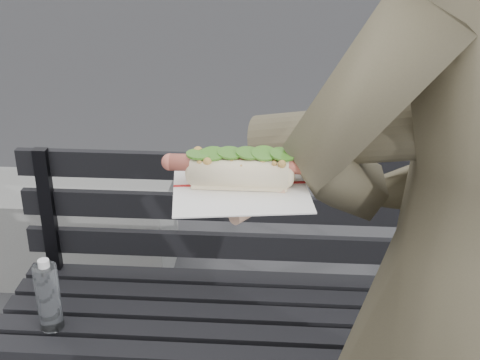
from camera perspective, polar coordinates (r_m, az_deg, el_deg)
The scene contains 4 objects.
park_bench at distance 1.94m, azimuth 2.01°, elevation -9.04°, with size 1.50×0.44×0.88m.
concrete_block at distance 3.04m, azimuth -17.22°, elevation -3.99°, with size 1.20×0.40×0.40m, color slate.
person at distance 1.22m, azimuth 19.00°, elevation -9.26°, with size 0.69×0.45×1.89m, color brown.
held_hotdog at distance 1.01m, azimuth 11.00°, elevation 3.06°, with size 0.62×0.32×0.20m.
Camera 1 is at (-0.00, -0.81, 1.60)m, focal length 50.00 mm.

